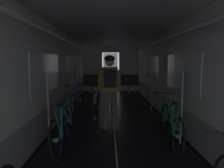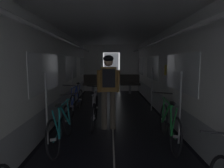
% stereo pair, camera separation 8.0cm
% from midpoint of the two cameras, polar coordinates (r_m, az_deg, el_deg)
% --- Properties ---
extents(train_car_shell, '(3.14, 12.34, 2.57)m').
position_cam_midpoint_polar(train_car_shell, '(5.20, -0.06, 7.71)').
color(train_car_shell, black).
rests_on(train_car_shell, ground).
extents(bench_seat_far_left, '(0.98, 0.51, 0.95)m').
position_cam_midpoint_polar(bench_seat_far_left, '(9.76, -5.85, 0.48)').
color(bench_seat_far_left, gray).
rests_on(bench_seat_far_left, ground).
extents(bench_seat_far_right, '(0.98, 0.51, 0.95)m').
position_cam_midpoint_polar(bench_seat_far_right, '(9.78, 4.72, 0.51)').
color(bench_seat_far_right, gray).
rests_on(bench_seat_far_right, ground).
extents(bicycle_blue, '(0.44, 1.69, 0.94)m').
position_cam_midpoint_polar(bicycle_blue, '(6.20, -10.46, -4.81)').
color(bicycle_blue, black).
rests_on(bicycle_blue, ground).
extents(bicycle_teal, '(0.44, 1.69, 0.95)m').
position_cam_midpoint_polar(bicycle_teal, '(3.89, -14.34, -11.80)').
color(bicycle_teal, black).
rests_on(bicycle_teal, ground).
extents(bicycle_green, '(0.44, 1.69, 0.95)m').
position_cam_midpoint_polar(bicycle_green, '(4.07, 15.89, -11.01)').
color(bicycle_green, black).
rests_on(bicycle_green, ground).
extents(person_cyclist_aisle, '(0.54, 0.40, 1.73)m').
position_cam_midpoint_polar(person_cyclist_aisle, '(4.57, -1.17, 0.00)').
color(person_cyclist_aisle, brown).
rests_on(person_cyclist_aisle, ground).
extents(bicycle_silver_in_aisle, '(0.44, 1.69, 0.94)m').
position_cam_midpoint_polar(bicycle_silver_in_aisle, '(4.97, -5.13, -7.56)').
color(bicycle_silver_in_aisle, black).
rests_on(bicycle_silver_in_aisle, ground).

